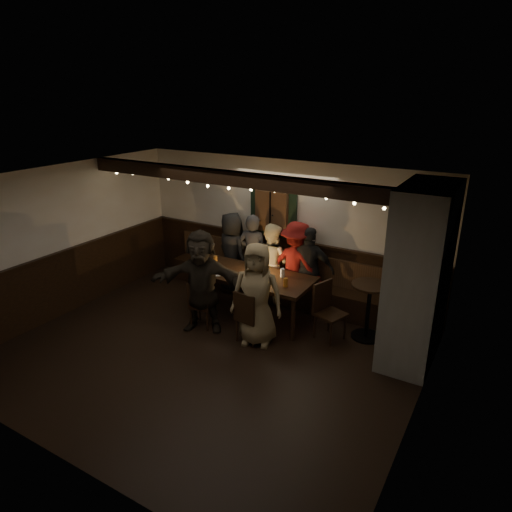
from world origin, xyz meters
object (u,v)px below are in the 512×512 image
Objects in this scene: dining_table at (250,277)px; person_c at (271,262)px; person_a at (232,252)px; person_b at (253,256)px; person_f at (202,281)px; high_top at (369,304)px; person_e at (309,269)px; chair_end at (327,307)px; chair_near_right at (248,314)px; chair_near_left at (200,303)px; person_g at (257,294)px; person_d at (296,265)px.

dining_table is 1.48× the size of person_c.
person_b reaches higher than person_a.
person_f is at bearing -118.16° from dining_table.
person_e is (-1.23, 0.47, 0.18)m from high_top.
dining_table is 2.38× the size of chair_end.
person_b is at bearing 13.56° from person_c.
dining_table is 0.95m from chair_near_right.
dining_table reaches higher than high_top.
dining_table is 2.37× the size of high_top.
person_b is at bearing 87.38° from chair_near_left.
person_c is 0.77m from person_e.
chair_near_right is 0.51× the size of person_f.
person_f reaches higher than chair_near_right.
high_top is 1.33m from person_e.
dining_table is 1.40× the size of person_a.
person_g reaches higher than person_e.
chair_near_right reaches higher than chair_near_left.
person_d is 1.49m from person_g.
high_top is at bearing 23.66° from chair_near_left.
person_b reaches higher than chair_near_left.
person_b reaches higher than chair_near_right.
chair_end is at bearing 146.91° from person_d.
high_top reaches higher than chair_near_left.
high_top is 2.47m from person_b.
person_f is 0.99m from person_g.
chair_near_left is 1.61m from person_b.
chair_near_right is at bearing 119.59° from person_c.
person_g reaches higher than high_top.
person_d is 0.97× the size of person_g.
person_c reaches higher than chair_near_left.
high_top reaches higher than chair_near_right.
person_d reaches higher than person_e.
person_f is (-1.20, -1.56, 0.09)m from person_e.
person_g is (0.96, -1.48, 0.02)m from person_b.
chair_near_left is 0.40m from person_f.
dining_table is at bearing -171.77° from high_top.
chair_end is (0.98, 0.79, 0.03)m from chair_near_right.
chair_near_left is at bearing 65.44° from person_d.
person_f is (-0.43, -0.80, 0.13)m from dining_table.
person_c is (0.40, -0.00, -0.06)m from person_b.
person_b is (-1.83, 0.78, 0.28)m from chair_end.
chair_end is at bearing 165.17° from person_c.
person_g is (0.56, -0.71, 0.10)m from dining_table.
chair_near_right is (0.92, -0.01, 0.03)m from chair_near_left.
person_f reaches higher than person_g.
person_f is (0.44, -1.56, 0.07)m from person_a.
person_c is (0.87, 0.00, -0.04)m from person_a.
person_b is at bearing 7.60° from person_d.
chair_near_right is 0.53× the size of person_g.
person_d is at bearing 172.13° from person_b.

